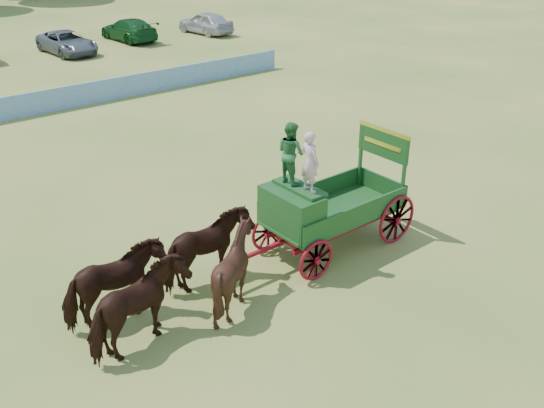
{
  "coord_description": "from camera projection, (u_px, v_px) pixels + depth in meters",
  "views": [
    {
      "loc": [
        -9.92,
        -8.88,
        8.43
      ],
      "look_at": [
        -0.85,
        2.32,
        1.3
      ],
      "focal_mm": 40.0,
      "sensor_mm": 36.0,
      "label": 1
    }
  ],
  "objects": [
    {
      "name": "farm_dray",
      "position": [
        313.0,
        199.0,
        15.58
      ],
      "size": [
        5.99,
        2.0,
        3.73
      ],
      "color": "maroon",
      "rests_on": "ground"
    },
    {
      "name": "ground",
      "position": [
        355.0,
        271.0,
        15.52
      ],
      "size": [
        160.0,
        160.0,
        0.0
      ],
      "primitive_type": "plane",
      "color": "tan",
      "rests_on": "ground"
    },
    {
      "name": "horse_lead_left",
      "position": [
        139.0,
        309.0,
        12.45
      ],
      "size": [
        2.47,
        1.59,
        1.92
      ],
      "primitive_type": "imported",
      "rotation": [
        0.0,
        0.0,
        1.83
      ],
      "color": "#32180E",
      "rests_on": "ground"
    },
    {
      "name": "horse_wheel_left",
      "position": [
        234.0,
        270.0,
        13.81
      ],
      "size": [
        1.94,
        1.77,
        1.93
      ],
      "primitive_type": "imported",
      "rotation": [
        0.0,
        0.0,
        1.44
      ],
      "color": "#32180E",
      "rests_on": "ground"
    },
    {
      "name": "horse_wheel_right",
      "position": [
        207.0,
        251.0,
        14.57
      ],
      "size": [
        2.34,
        1.19,
        1.92
      ],
      "primitive_type": "imported",
      "rotation": [
        0.0,
        0.0,
        1.64
      ],
      "color": "#32180E",
      "rests_on": "ground"
    },
    {
      "name": "sponsor_banner",
      "position": [
        51.0,
        101.0,
        27.26
      ],
      "size": [
        26.0,
        0.08,
        1.05
      ],
      "primitive_type": "cube",
      "color": "#1C589A",
      "rests_on": "ground"
    },
    {
      "name": "horse_lead_right",
      "position": [
        115.0,
        286.0,
        13.22
      ],
      "size": [
        2.28,
        1.04,
        1.92
      ],
      "primitive_type": "imported",
      "rotation": [
        0.0,
        0.0,
        1.57
      ],
      "color": "#32180E",
      "rests_on": "ground"
    }
  ]
}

